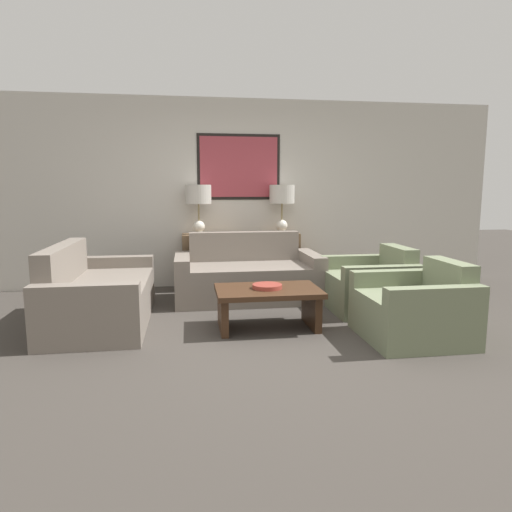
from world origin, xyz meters
The scene contains 11 objects.
ground_plane centered at (0.00, 0.00, 0.00)m, with size 20.00×20.00×0.00m, color #3D3833.
back_wall centered at (0.00, 2.54, 1.33)m, with size 7.63×0.12×2.65m.
console_table centered at (0.00, 2.27, 0.39)m, with size 1.64×0.38×0.77m.
table_lamp_left centered at (-0.58, 2.27, 1.26)m, with size 0.35×0.35×0.68m.
table_lamp_right centered at (0.58, 2.27, 1.26)m, with size 0.35×0.35×0.68m.
couch_by_back_wall centered at (0.00, 1.58, 0.28)m, with size 1.81×0.94×0.83m.
couch_by_side centered at (-1.68, 0.79, 0.28)m, with size 0.94×1.81×0.83m.
coffee_table centered at (0.04, 0.33, 0.30)m, with size 1.04×0.68×0.41m.
decorative_bowl centered at (0.04, 0.34, 0.43)m, with size 0.30×0.30×0.04m.
armchair_near_back_wall centered at (1.35, 0.86, 0.27)m, with size 0.90×0.93×0.74m.
armchair_near_camera centered at (1.35, -0.19, 0.27)m, with size 0.90×0.93×0.74m.
Camera 1 is at (-0.74, -4.07, 1.41)m, focal length 32.00 mm.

